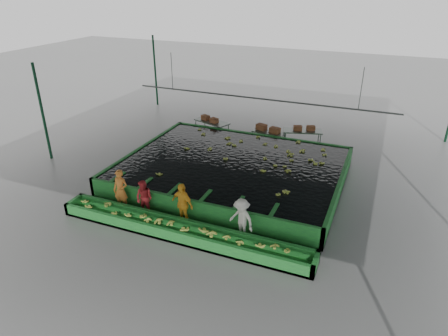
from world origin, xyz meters
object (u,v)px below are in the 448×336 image
at_px(worker_c, 182,204).
at_px(box_stack_left, 210,121).
at_px(packing_table_right, 302,138).
at_px(packing_table_left, 212,129).
at_px(worker_d, 241,219).
at_px(box_stack_mid, 268,131).
at_px(packing_table_mid, 268,139).
at_px(box_stack_right, 304,130).
at_px(worker_b, 144,198).
at_px(flotation_tank, 232,170).
at_px(worker_a, 121,190).
at_px(sorting_trough, 181,231).

relative_size(worker_c, box_stack_left, 1.45).
distance_m(packing_table_right, box_stack_left, 5.47).
height_order(packing_table_left, box_stack_left, box_stack_left).
distance_m(worker_d, packing_table_right, 9.54).
bearing_deg(box_stack_mid, box_stack_left, -179.00).
relative_size(packing_table_mid, box_stack_right, 1.55).
distance_m(worker_b, packing_table_right, 10.41).
bearing_deg(worker_b, packing_table_right, 68.18).
bearing_deg(packing_table_left, flotation_tank, -55.90).
bearing_deg(box_stack_left, packing_table_right, 6.29).
relative_size(worker_a, packing_table_mid, 0.96).
bearing_deg(worker_a, worker_d, -4.07).
height_order(worker_d, box_stack_left, worker_d).
xyz_separation_m(flotation_tank, worker_a, (-3.15, -4.30, 0.43)).
bearing_deg(worker_b, box_stack_right, 67.95).
relative_size(sorting_trough, box_stack_mid, 6.95).
height_order(packing_table_right, box_stack_left, box_stack_left).
bearing_deg(flotation_tank, worker_a, -126.21).
relative_size(box_stack_left, box_stack_right, 1.03).
bearing_deg(sorting_trough, box_stack_mid, 88.28).
height_order(worker_d, packing_table_mid, worker_d).
relative_size(worker_c, packing_table_mid, 0.96).
bearing_deg(box_stack_right, flotation_tank, -112.66).
height_order(sorting_trough, packing_table_right, packing_table_right).
distance_m(worker_b, box_stack_right, 10.48).
bearing_deg(worker_b, flotation_tank, 66.41).
xyz_separation_m(worker_d, box_stack_mid, (-1.77, 9.00, 0.03)).
bearing_deg(worker_a, sorting_trough, -18.33).
bearing_deg(packing_table_mid, packing_table_left, 179.89).
xyz_separation_m(worker_a, worker_c, (2.81, 0.00, -0.00)).
relative_size(box_stack_left, box_stack_mid, 0.84).
bearing_deg(box_stack_mid, worker_d, -78.86).
bearing_deg(worker_c, packing_table_mid, 100.66).
bearing_deg(box_stack_left, flotation_tank, -54.71).
bearing_deg(sorting_trough, worker_d, 21.18).
bearing_deg(worker_c, box_stack_mid, 101.02).
xyz_separation_m(sorting_trough, packing_table_right, (2.14, 10.33, 0.23)).
relative_size(flotation_tank, worker_a, 5.68).
bearing_deg(worker_b, box_stack_mid, 77.29).
bearing_deg(box_stack_right, packing_table_left, -173.44).
bearing_deg(worker_c, worker_a, -164.94).
height_order(flotation_tank, packing_table_right, packing_table_right).
distance_m(sorting_trough, box_stack_right, 10.63).
xyz_separation_m(worker_c, box_stack_left, (-2.94, 8.93, 0.11)).
xyz_separation_m(worker_c, box_stack_mid, (0.63, 9.00, -0.05)).
relative_size(sorting_trough, packing_table_left, 4.62).
distance_m(sorting_trough, packing_table_left, 10.26).
bearing_deg(box_stack_mid, flotation_tank, -93.58).
relative_size(packing_table_right, box_stack_left, 1.76).
height_order(flotation_tank, packing_table_left, packing_table_left).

